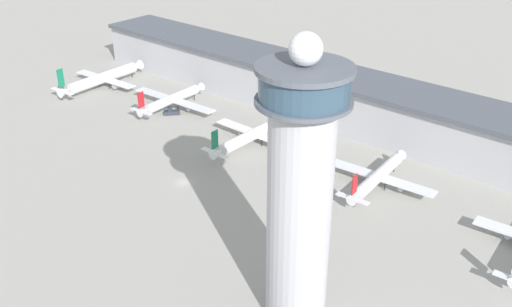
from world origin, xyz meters
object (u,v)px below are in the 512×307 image
object	(u,v)px
airplane_gate_bravo	(173,99)
airplane_gate_delta	(378,176)
service_truck_fuel	(308,185)
control_tower	(300,192)
airplane_gate_alpha	(103,78)
airplane_gate_charlie	(256,134)
service_truck_catering	(172,112)

from	to	relation	value
airplane_gate_bravo	airplane_gate_delta	distance (m)	91.49
airplane_gate_bravo	service_truck_fuel	bearing A→B (deg)	-10.91
control_tower	service_truck_fuel	xyz separation A→B (m)	(-28.54, 44.69, -29.76)
airplane_gate_alpha	airplane_gate_bravo	bearing A→B (deg)	4.19
airplane_gate_charlie	service_truck_fuel	distance (m)	33.64
airplane_gate_charlie	service_truck_catering	bearing A→B (deg)	-177.98
airplane_gate_bravo	airplane_gate_delta	size ratio (longest dim) A/B	1.14
airplane_gate_delta	service_truck_fuel	distance (m)	20.98
control_tower	airplane_gate_bravo	distance (m)	122.90
control_tower	service_truck_fuel	bearing A→B (deg)	122.57
airplane_gate_bravo	control_tower	bearing A→B (deg)	-29.61
airplane_gate_bravo	airplane_gate_delta	bearing A→B (deg)	-0.63
airplane_gate_alpha	service_truck_fuel	size ratio (longest dim) A/B	5.22
airplane_gate_charlie	airplane_gate_delta	xyz separation A→B (m)	(46.87, 1.31, -0.07)
airplane_gate_bravo	service_truck_fuel	world-z (taller)	airplane_gate_bravo
control_tower	airplane_gate_bravo	size ratio (longest dim) A/B	1.56
airplane_gate_charlie	airplane_gate_delta	bearing A→B (deg)	1.60
airplane_gate_alpha	airplane_gate_delta	distance (m)	132.16
airplane_gate_bravo	airplane_gate_charlie	world-z (taller)	airplane_gate_bravo
service_truck_catering	service_truck_fuel	bearing A→B (deg)	-8.49
airplane_gate_charlie	service_truck_fuel	size ratio (longest dim) A/B	4.97
airplane_gate_bravo	service_truck_catering	world-z (taller)	airplane_gate_bravo
airplane_gate_delta	service_truck_fuel	bearing A→B (deg)	-139.08
airplane_gate_alpha	airplane_gate_bravo	distance (m)	40.78
airplane_gate_alpha	service_truck_catering	bearing A→B (deg)	-1.04
service_truck_fuel	airplane_gate_bravo	bearing A→B (deg)	169.09
service_truck_catering	airplane_gate_delta	bearing A→B (deg)	1.80
service_truck_fuel	airplane_gate_charlie	bearing A→B (deg)	158.48
control_tower	airplane_gate_alpha	bearing A→B (deg)	158.77
airplane_gate_charlie	service_truck_catering	xyz separation A→B (m)	(-41.38, -1.46, -3.04)
control_tower	service_truck_catering	xyz separation A→B (m)	(-101.09, 55.52, -29.83)
control_tower	airplane_gate_alpha	size ratio (longest dim) A/B	1.42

